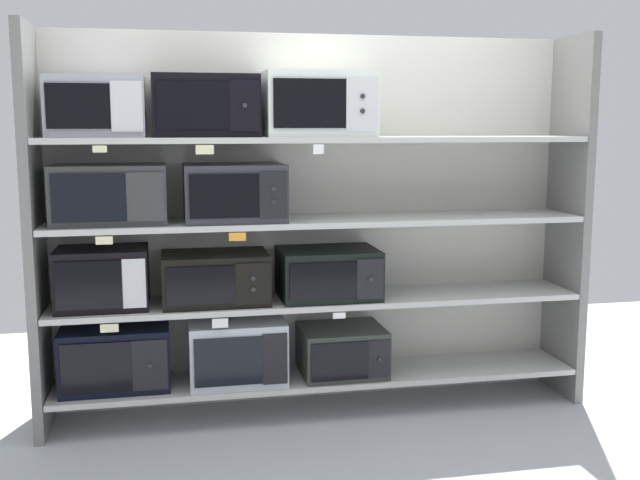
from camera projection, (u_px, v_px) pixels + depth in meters
name	position (u px, v px, depth m)	size (l,w,h in m)	color
back_panel	(312.00, 221.00, 4.35)	(3.08, 0.04, 2.08)	beige
upright_left	(35.00, 234.00, 3.83)	(0.05, 0.43, 2.08)	slate
upright_right	(568.00, 219.00, 4.41)	(0.05, 0.43, 2.08)	slate
shelf_0	(320.00, 377.00, 4.24)	(2.88, 0.43, 0.03)	beige
microwave_0	(116.00, 358.00, 4.00)	(0.56, 0.34, 0.33)	black
microwave_1	(237.00, 350.00, 4.12)	(0.51, 0.42, 0.34)	#B1B5C0
microwave_2	(342.00, 350.00, 4.24)	(0.46, 0.41, 0.26)	#2C312D
shelf_1	(320.00, 300.00, 4.18)	(2.88, 0.43, 0.03)	beige
microwave_3	(103.00, 278.00, 3.92)	(0.46, 0.35, 0.31)	black
microwave_4	(215.00, 278.00, 4.04)	(0.56, 0.39, 0.27)	black
microwave_5	(328.00, 273.00, 4.16)	(0.53, 0.41, 0.27)	black
price_tag_0	(109.00, 328.00, 3.75)	(0.09, 0.00, 0.04)	beige
price_tag_1	(220.00, 323.00, 3.86)	(0.08, 0.00, 0.05)	white
price_tag_2	(339.00, 316.00, 3.98)	(0.07, 0.00, 0.03)	white
shelf_2	(320.00, 221.00, 4.11)	(2.88, 0.43, 0.03)	beige
microwave_6	(110.00, 194.00, 3.87)	(0.57, 0.37, 0.30)	#323334
microwave_7	(234.00, 192.00, 3.99)	(0.52, 0.42, 0.30)	#302F36
price_tag_3	(104.00, 240.00, 3.69)	(0.08, 0.00, 0.04)	beige
price_tag_4	(237.00, 237.00, 3.81)	(0.09, 0.00, 0.04)	orange
shelf_3	(320.00, 139.00, 4.05)	(2.88, 0.43, 0.03)	beige
microwave_8	(96.00, 107.00, 3.79)	(0.48, 0.35, 0.30)	#9FA0AD
microwave_9	(205.00, 106.00, 3.90)	(0.53, 0.40, 0.31)	black
microwave_10	(318.00, 104.00, 4.01)	(0.57, 0.42, 0.34)	silver
price_tag_5	(100.00, 149.00, 3.62)	(0.07, 0.00, 0.03)	beige
price_tag_6	(205.00, 150.00, 3.72)	(0.09, 0.00, 0.05)	beige
price_tag_7	(319.00, 149.00, 3.83)	(0.05, 0.00, 0.05)	white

